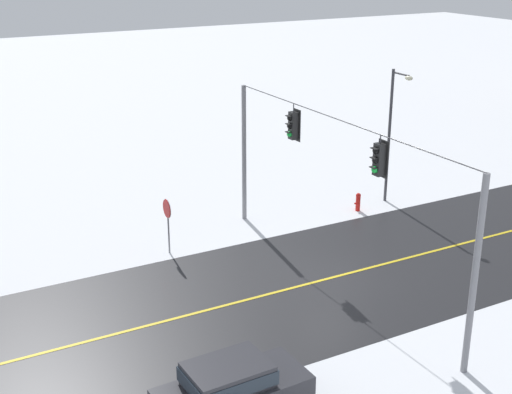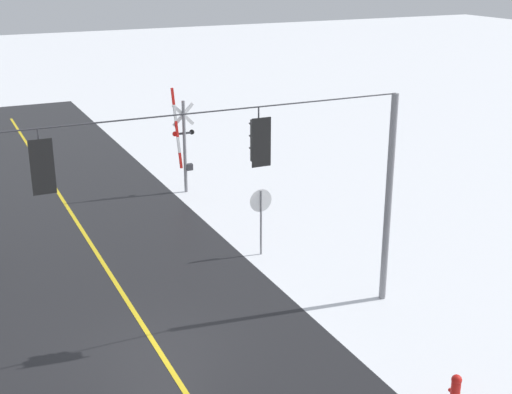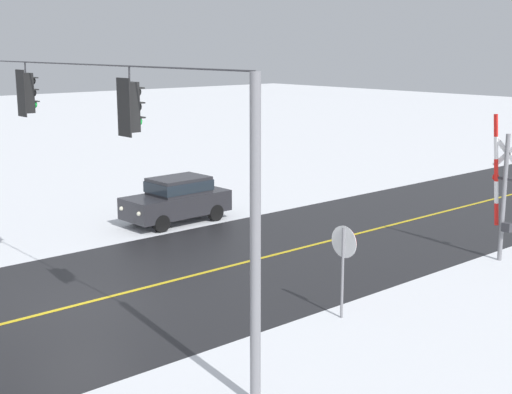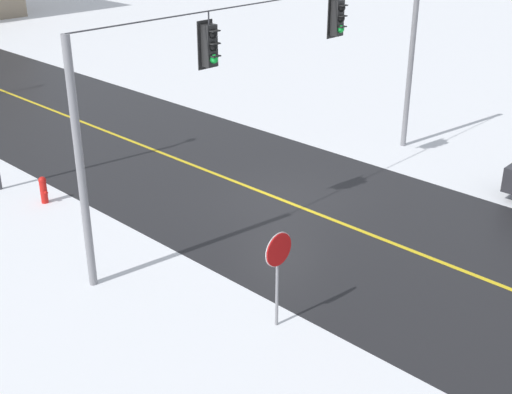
% 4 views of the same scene
% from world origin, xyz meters
% --- Properties ---
extents(ground_plane, '(160.00, 160.00, 0.00)m').
position_xyz_m(ground_plane, '(0.00, 0.00, 0.00)').
color(ground_plane, white).
extents(signal_span, '(14.20, 0.47, 6.22)m').
position_xyz_m(signal_span, '(-0.08, -0.01, 4.06)').
color(signal_span, gray).
rests_on(signal_span, ground).
extents(stop_sign, '(0.80, 0.09, 2.35)m').
position_xyz_m(stop_sign, '(-5.11, -4.51, 1.71)').
color(stop_sign, gray).
rests_on(stop_sign, ground).
extents(railroad_crossing, '(1.01, 0.31, 4.57)m').
position_xyz_m(railroad_crossing, '(-5.03, -11.92, 2.27)').
color(railroad_crossing, gray).
rests_on(railroad_crossing, ground).
extents(parked_car_charcoal, '(1.92, 4.24, 1.74)m').
position_xyz_m(parked_car_charcoal, '(5.69, -7.08, 0.95)').
color(parked_car_charcoal, '#2D2D33').
rests_on(parked_car_charcoal, ground).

